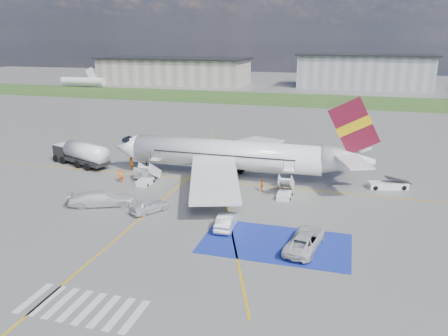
# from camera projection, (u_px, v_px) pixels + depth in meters

# --- Properties ---
(ground) EXTENTS (400.00, 400.00, 0.00)m
(ground) POSITION_uv_depth(u_px,v_px,m) (191.00, 216.00, 47.78)
(ground) COLOR #60605E
(ground) RESTS_ON ground
(grass_strip) EXTENTS (400.00, 30.00, 0.01)m
(grass_strip) POSITION_uv_depth(u_px,v_px,m) (297.00, 100.00, 135.19)
(grass_strip) COLOR #2D4C1E
(grass_strip) RESTS_ON ground
(taxiway_line_main) EXTENTS (120.00, 0.20, 0.01)m
(taxiway_line_main) POSITION_uv_depth(u_px,v_px,m) (222.00, 182.00, 58.82)
(taxiway_line_main) COLOR gold
(taxiway_line_main) RESTS_ON ground
(taxiway_line_cross) EXTENTS (0.20, 60.00, 0.01)m
(taxiway_line_cross) POSITION_uv_depth(u_px,v_px,m) (102.00, 251.00, 39.89)
(taxiway_line_cross) COLOR gold
(taxiway_line_cross) RESTS_ON ground
(taxiway_line_diag) EXTENTS (20.71, 56.45, 0.01)m
(taxiway_line_diag) POSITION_uv_depth(u_px,v_px,m) (222.00, 182.00, 58.82)
(taxiway_line_diag) COLOR gold
(taxiway_line_diag) RESTS_ON ground
(staging_box) EXTENTS (14.00, 8.00, 0.01)m
(staging_box) POSITION_uv_depth(u_px,v_px,m) (275.00, 243.00, 41.46)
(staging_box) COLOR #192B97
(staging_box) RESTS_ON ground
(crosswalk) EXTENTS (9.00, 4.00, 0.01)m
(crosswalk) POSITION_uv_depth(u_px,v_px,m) (82.00, 307.00, 31.69)
(crosswalk) COLOR silver
(crosswalk) RESTS_ON ground
(terminal_west) EXTENTS (60.00, 22.00, 10.00)m
(terminal_west) POSITION_uv_depth(u_px,v_px,m) (174.00, 71.00, 180.45)
(terminal_west) COLOR gray
(terminal_west) RESTS_ON ground
(terminal_centre) EXTENTS (48.00, 18.00, 12.00)m
(terminal_centre) POSITION_uv_depth(u_px,v_px,m) (363.00, 72.00, 164.98)
(terminal_centre) COLOR gray
(terminal_centre) RESTS_ON ground
(airliner) EXTENTS (36.81, 32.95, 11.92)m
(airliner) POSITION_uv_depth(u_px,v_px,m) (236.00, 155.00, 59.28)
(airliner) COLOR white
(airliner) RESTS_ON ground
(airstairs_fwd) EXTENTS (1.90, 5.20, 3.60)m
(airstairs_fwd) POSITION_uv_depth(u_px,v_px,m) (146.00, 179.00, 58.11)
(airstairs_fwd) COLOR white
(airstairs_fwd) RESTS_ON ground
(airstairs_aft) EXTENTS (1.90, 5.20, 3.60)m
(airstairs_aft) POSITION_uv_depth(u_px,v_px,m) (285.00, 192.00, 53.23)
(airstairs_aft) COLOR white
(airstairs_aft) RESTS_ON ground
(fuel_tanker) EXTENTS (10.82, 6.30, 3.60)m
(fuel_tanker) POSITION_uv_depth(u_px,v_px,m) (81.00, 156.00, 66.13)
(fuel_tanker) COLOR black
(fuel_tanker) RESTS_ON ground
(gpu_cart) EXTENTS (2.61, 2.12, 1.89)m
(gpu_cart) POSITION_uv_depth(u_px,v_px,m) (143.00, 174.00, 59.58)
(gpu_cart) COLOR white
(gpu_cart) RESTS_ON ground
(belt_loader) EXTENTS (5.48, 3.15, 1.58)m
(belt_loader) POSITION_uv_depth(u_px,v_px,m) (388.00, 185.00, 56.36)
(belt_loader) COLOR white
(belt_loader) RESTS_ON ground
(car_silver_a) EXTENTS (3.90, 4.76, 1.53)m
(car_silver_a) POSITION_uv_depth(u_px,v_px,m) (149.00, 206.00, 48.61)
(car_silver_a) COLOR silver
(car_silver_a) RESTS_ON ground
(car_silver_b) EXTENTS (1.87, 4.79, 1.55)m
(car_silver_b) POSITION_uv_depth(u_px,v_px,m) (227.00, 221.00, 44.59)
(car_silver_b) COLOR #B4B6BC
(car_silver_b) RESTS_ON ground
(van_white_a) EXTENTS (3.41, 5.84, 2.06)m
(van_white_a) POSITION_uv_depth(u_px,v_px,m) (305.00, 237.00, 40.37)
(van_white_a) COLOR silver
(van_white_a) RESTS_ON ground
(van_white_b) EXTENTS (6.23, 4.36, 2.26)m
(van_white_b) POSITION_uv_depth(u_px,v_px,m) (103.00, 196.00, 50.42)
(van_white_b) COLOR silver
(van_white_b) RESTS_ON ground
(crew_fwd) EXTENTS (0.77, 0.80, 1.85)m
(crew_fwd) POSITION_uv_depth(u_px,v_px,m) (121.00, 176.00, 58.49)
(crew_fwd) COLOR #FF630D
(crew_fwd) RESTS_ON ground
(crew_nose) EXTENTS (0.83, 1.00, 1.90)m
(crew_nose) POSITION_uv_depth(u_px,v_px,m) (131.00, 164.00, 63.99)
(crew_nose) COLOR orange
(crew_nose) RESTS_ON ground
(crew_aft) EXTENTS (0.53, 0.96, 1.56)m
(crew_aft) POSITION_uv_depth(u_px,v_px,m) (262.00, 185.00, 55.19)
(crew_aft) COLOR orange
(crew_aft) RESTS_ON ground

